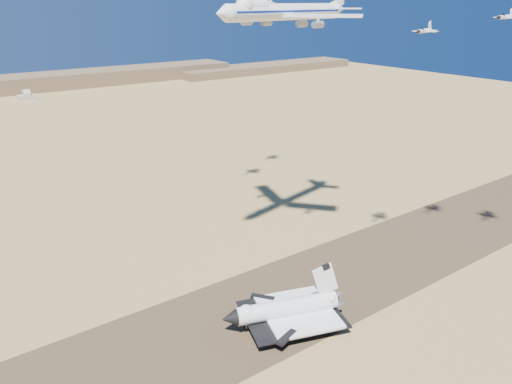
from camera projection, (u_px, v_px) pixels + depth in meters
ground at (243, 318)px, 171.40m from camera, size 1200.00×1200.00×0.00m
runway at (243, 318)px, 171.39m from camera, size 600.00×50.00×0.06m
ridgeline at (38, 85)px, 601.82m from camera, size 960.00×90.00×18.00m
shuttle at (286, 310)px, 166.26m from camera, size 42.75×34.35×20.82m
carrier_747 at (283, 12)px, 180.52m from camera, size 74.41×56.23×18.49m
crew_a at (324, 329)px, 163.99m from camera, size 0.64×0.76×1.79m
crew_b at (312, 325)px, 166.40m from camera, size 0.78×0.95×1.70m
crew_c at (335, 327)px, 165.02m from camera, size 1.08×0.84×1.65m
chase_jet_a at (424, 31)px, 165.91m from camera, size 14.67×8.58×3.74m
chase_jet_b at (505, 17)px, 171.92m from camera, size 14.88×8.31×3.73m
chase_jet_e at (237, 13)px, 229.00m from camera, size 16.11×9.22×4.07m
chase_jet_f at (264, 2)px, 253.37m from camera, size 15.52×9.08×3.96m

